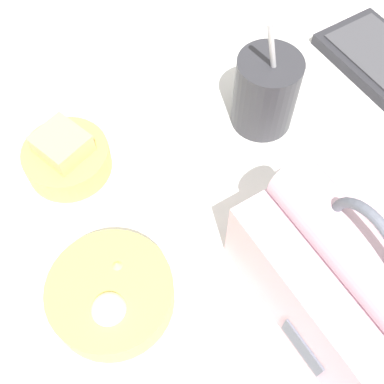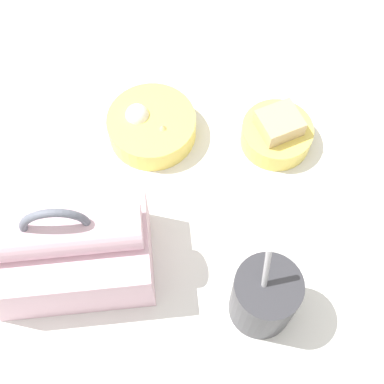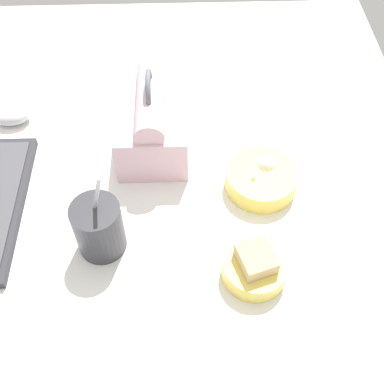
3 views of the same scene
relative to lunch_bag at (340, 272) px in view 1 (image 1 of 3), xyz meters
The scene contains 5 objects.
desk_surface 17.91cm from the lunch_bag, behind, with size 140.00×110.00×2.00cm.
lunch_bag is the anchor object (origin of this frame).
soup_cup 26.29cm from the lunch_bag, 160.43° to the left, with size 8.56×8.56×18.23cm.
bento_bowl_sandwich 36.40cm from the lunch_bag, 150.69° to the right, with size 11.15×11.15×6.65cm.
bento_bowl_snacks 24.74cm from the lunch_bag, 119.84° to the right, with size 13.97×13.97×5.93cm.
Camera 1 is at (23.53, -20.80, 55.78)cm, focal length 45.00 mm.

